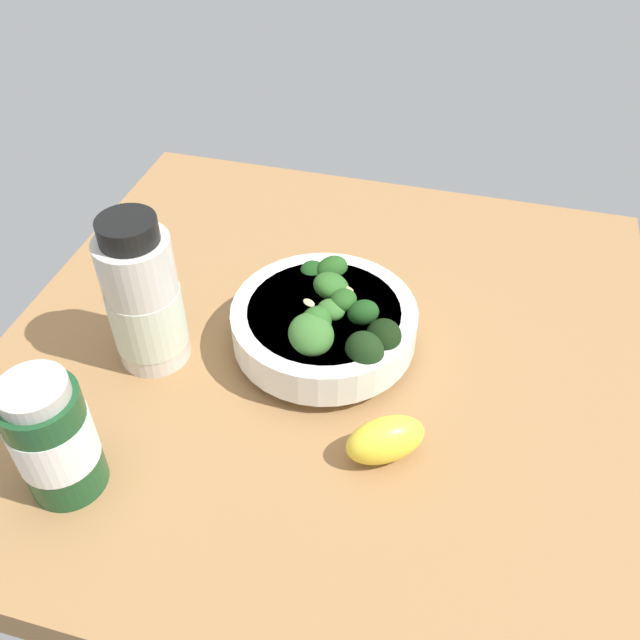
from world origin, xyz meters
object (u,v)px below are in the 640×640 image
object	(u,v)px
lemon_wedge	(385,440)
bottle_short	(53,438)
bowl_of_broccoli	(323,323)
bottle_tall	(144,302)

from	to	relation	value
lemon_wedge	bottle_short	world-z (taller)	bottle_short
bowl_of_broccoli	lemon_wedge	xyz separation A→B (cm)	(-12.50, -9.36, -1.41)
bottle_tall	bottle_short	bearing A→B (deg)	178.35
bowl_of_broccoli	bottle_short	bearing A→B (deg)	141.61
bottle_tall	bottle_short	distance (cm)	17.24
bottle_tall	bottle_short	world-z (taller)	bottle_tall
bowl_of_broccoli	bottle_tall	world-z (taller)	bottle_tall
lemon_wedge	bottle_tall	size ratio (longest dim) A/B	0.44
bowl_of_broccoli	bottle_tall	xyz separation A→B (cm)	(-5.62, 17.58, 3.79)
bottle_short	lemon_wedge	bearing A→B (deg)	-69.40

